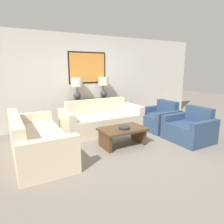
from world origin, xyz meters
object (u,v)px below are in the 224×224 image
Objects in this scene: coffee_table at (123,133)px; armchair_near_camera at (190,129)px; table_lamp_right at (104,85)px; couch_by_side at (37,141)px; table_lamp_left at (77,86)px; decorative_bowl at (124,128)px; couch_by_back_wall at (102,120)px; armchair_near_back_wall at (159,119)px; console_table at (91,112)px.

coffee_table is 1.04× the size of armchair_near_camera.
table_lamp_right is 2.85m from couch_by_side.
armchair_near_camera is at bearing -15.33° from couch_by_side.
table_lamp_left is 2.12m from decorative_bowl.
decorative_bowl is (1.77, -0.43, 0.13)m from couch_by_side.
table_lamp_right reaches higher than couch_by_back_wall.
table_lamp_left is at bearing 144.69° from armchair_near_back_wall.
couch_by_side is at bearing 164.67° from armchair_near_camera.
armchair_near_camera is at bearing -90.00° from armchair_near_back_wall.
coffee_table is at bearing -104.65° from table_lamp_right.
couch_by_back_wall is (-0.43, -0.71, -0.90)m from table_lamp_right.
table_lamp_left reaches higher than coffee_table.
table_lamp_left is 2.51m from armchair_near_back_wall.
console_table is 1.29× the size of armchair_near_camera.
table_lamp_right is 0.30× the size of couch_by_side.
table_lamp_right is at bearing 113.64° from armchair_near_camera.
table_lamp_right reaches higher than armchair_near_camera.
couch_by_back_wall and couch_by_side have the same top height.
couch_by_back_wall is 1.61m from armchair_near_back_wall.
table_lamp_right is at bearing 75.97° from decorative_bowl.
couch_by_side is 2.21× the size of armchair_near_back_wall.
decorative_bowl is at bearing -91.72° from console_table.
armchair_near_back_wall is (1.55, 0.53, -0.01)m from coffee_table.
coffee_table is 1.63m from armchair_near_camera.
table_lamp_left is 0.66× the size of armchair_near_camera.
console_table is at bearing 90.00° from couch_by_back_wall.
coffee_table is (-0.07, -1.88, -0.11)m from console_table.
couch_by_side is at bearing 166.18° from decorative_bowl.
armchair_near_camera is (3.31, -0.91, -0.01)m from couch_by_side.
table_lamp_left is at bearing 100.76° from decorative_bowl.
armchair_near_back_wall is (1.91, -1.35, -0.91)m from table_lamp_left.
armchair_near_back_wall is at bearing 2.64° from couch_by_side.
armchair_near_camera is (1.91, -2.41, -0.91)m from table_lamp_left.
couch_by_side is (-1.83, -0.79, 0.00)m from couch_by_back_wall.
table_lamp_left and table_lamp_right have the same top height.
couch_by_back_wall is 1.23m from decorative_bowl.
decorative_bowl is at bearing -92.71° from couch_by_back_wall.
armchair_near_camera reaches higher than console_table.
table_lamp_left is at bearing 180.00° from table_lamp_right.
console_table is 0.59× the size of couch_by_back_wall.
couch_by_side is at bearing -140.52° from console_table.
decorative_bowl is at bearing -79.24° from table_lamp_left.
couch_by_back_wall is at bearing 156.66° from armchair_near_back_wall.
armchair_near_camera is (1.55, -0.53, -0.01)m from coffee_table.
couch_by_side reaches higher than coffee_table.
coffee_table is at bearing -12.09° from couch_by_side.
couch_by_back_wall is 1.17m from coffee_table.
armchair_near_back_wall is 1.06m from armchair_near_camera.
table_lamp_right is at bearing 75.35° from coffee_table.
table_lamp_left is 1.22m from couch_by_back_wall.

